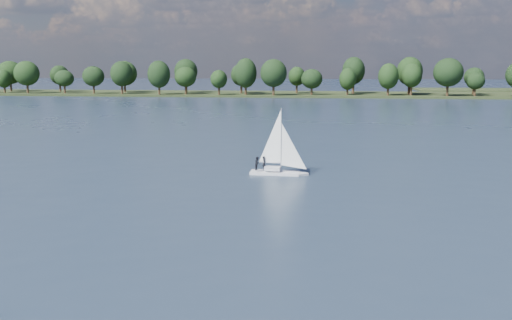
% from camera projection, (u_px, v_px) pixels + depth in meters
% --- Properties ---
extents(ground, '(700.00, 700.00, 0.00)m').
position_uv_depth(ground, '(304.00, 123.00, 130.00)').
color(ground, '#233342').
rests_on(ground, ground).
extents(far_shore, '(660.00, 40.00, 1.50)m').
position_uv_depth(far_shore, '(312.00, 95.00, 239.68)').
color(far_shore, black).
rests_on(far_shore, ground).
extents(sailboat, '(6.60, 2.18, 8.57)m').
position_uv_depth(sailboat, '(276.00, 155.00, 69.60)').
color(sailboat, silver).
rests_on(sailboat, ground).
extents(treeline, '(562.34, 74.42, 17.60)m').
position_uv_depth(treeline, '(274.00, 76.00, 236.70)').
color(treeline, black).
rests_on(treeline, ground).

